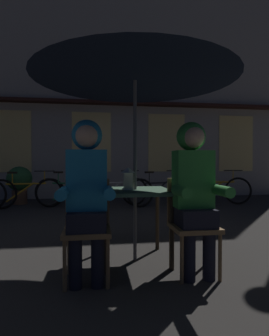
{
  "coord_description": "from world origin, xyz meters",
  "views": [
    {
      "loc": [
        -0.4,
        -2.81,
        1.02
      ],
      "look_at": [
        0.0,
        0.03,
        0.96
      ],
      "focal_mm": 29.21,
      "sensor_mm": 36.0,
      "label": 1
    }
  ],
  "objects_px": {
    "lantern": "(128,178)",
    "bicycle_third": "(71,192)",
    "bicycle_fifth": "(160,191)",
    "bicycle_furthest": "(217,190)",
    "cafe_table": "(135,199)",
    "chair_right": "(191,219)",
    "potted_plant": "(19,182)",
    "person_right_hooded": "(194,182)",
    "bicycle_fourth": "(114,192)",
    "patio_umbrella": "(135,62)",
    "chair_left": "(87,223)",
    "person_left_hooded": "(87,183)",
    "bicycle_second": "(26,193)"
  },
  "relations": [
    {
      "from": "lantern",
      "to": "bicycle_third",
      "type": "bearing_deg",
      "value": 104.29
    },
    {
      "from": "bicycle_fifth",
      "to": "bicycle_furthest",
      "type": "height_order",
      "value": "same"
    },
    {
      "from": "cafe_table",
      "to": "bicycle_furthest",
      "type": "relative_size",
      "value": 0.45
    },
    {
      "from": "cafe_table",
      "to": "bicycle_third",
      "type": "distance_m",
      "value": 3.68
    },
    {
      "from": "cafe_table",
      "to": "lantern",
      "type": "height_order",
      "value": "lantern"
    },
    {
      "from": "chair_right",
      "to": "potted_plant",
      "type": "height_order",
      "value": "potted_plant"
    },
    {
      "from": "chair_right",
      "to": "bicycle_fifth",
      "type": "distance_m",
      "value": 3.81
    },
    {
      "from": "person_right_hooded",
      "to": "potted_plant",
      "type": "relative_size",
      "value": 1.52
    },
    {
      "from": "bicycle_furthest",
      "to": "person_right_hooded",
      "type": "bearing_deg",
      "value": -117.49
    },
    {
      "from": "bicycle_fourth",
      "to": "person_right_hooded",
      "type": "bearing_deg",
      "value": -83.22
    },
    {
      "from": "chair_right",
      "to": "bicycle_furthest",
      "type": "height_order",
      "value": "chair_right"
    },
    {
      "from": "chair_right",
      "to": "bicycle_fourth",
      "type": "bearing_deg",
      "value": 96.88
    },
    {
      "from": "chair_right",
      "to": "bicycle_third",
      "type": "height_order",
      "value": "chair_right"
    },
    {
      "from": "patio_umbrella",
      "to": "lantern",
      "type": "height_order",
      "value": "patio_umbrella"
    },
    {
      "from": "chair_left",
      "to": "bicycle_furthest",
      "type": "bearing_deg",
      "value": 52.11
    },
    {
      "from": "chair_right",
      "to": "bicycle_furthest",
      "type": "relative_size",
      "value": 0.52
    },
    {
      "from": "person_left_hooded",
      "to": "person_right_hooded",
      "type": "relative_size",
      "value": 1.0
    },
    {
      "from": "person_left_hooded",
      "to": "person_right_hooded",
      "type": "xyz_separation_m",
      "value": [
        0.96,
        0.0,
        0.0
      ]
    },
    {
      "from": "cafe_table",
      "to": "chair_right",
      "type": "height_order",
      "value": "chair_right"
    },
    {
      "from": "potted_plant",
      "to": "person_right_hooded",
      "type": "bearing_deg",
      "value": -59.35
    },
    {
      "from": "chair_right",
      "to": "bicycle_fifth",
      "type": "height_order",
      "value": "chair_right"
    },
    {
      "from": "chair_right",
      "to": "potted_plant",
      "type": "xyz_separation_m",
      "value": [
        -2.74,
        4.56,
        0.05
      ]
    },
    {
      "from": "lantern",
      "to": "bicycle_fourth",
      "type": "height_order",
      "value": "lantern"
    },
    {
      "from": "lantern",
      "to": "bicycle_third",
      "type": "relative_size",
      "value": 0.14
    },
    {
      "from": "chair_left",
      "to": "bicycle_second",
      "type": "distance_m",
      "value": 4.16
    },
    {
      "from": "lantern",
      "to": "chair_left",
      "type": "relative_size",
      "value": 0.27
    },
    {
      "from": "chair_left",
      "to": "bicycle_fourth",
      "type": "height_order",
      "value": "chair_left"
    },
    {
      "from": "chair_right",
      "to": "bicycle_second",
      "type": "xyz_separation_m",
      "value": [
        -2.42,
        3.89,
        -0.14
      ]
    },
    {
      "from": "cafe_table",
      "to": "bicycle_fourth",
      "type": "bearing_deg",
      "value": 89.74
    },
    {
      "from": "potted_plant",
      "to": "chair_left",
      "type": "bearing_deg",
      "value": -68.72
    },
    {
      "from": "person_right_hooded",
      "to": "lantern",
      "type": "bearing_deg",
      "value": 143.13
    },
    {
      "from": "chair_left",
      "to": "person_left_hooded",
      "type": "xyz_separation_m",
      "value": [
        -0.0,
        -0.06,
        0.36
      ]
    },
    {
      "from": "lantern",
      "to": "bicycle_second",
      "type": "relative_size",
      "value": 0.14
    },
    {
      "from": "bicycle_fifth",
      "to": "potted_plant",
      "type": "height_order",
      "value": "potted_plant"
    },
    {
      "from": "patio_umbrella",
      "to": "bicycle_fourth",
      "type": "bearing_deg",
      "value": 89.74
    },
    {
      "from": "bicycle_fifth",
      "to": "bicycle_furthest",
      "type": "distance_m",
      "value": 1.42
    },
    {
      "from": "chair_left",
      "to": "chair_right",
      "type": "distance_m",
      "value": 0.96
    },
    {
      "from": "patio_umbrella",
      "to": "chair_left",
      "type": "distance_m",
      "value": 1.68
    },
    {
      "from": "chair_right",
      "to": "bicycle_third",
      "type": "distance_m",
      "value": 4.17
    },
    {
      "from": "lantern",
      "to": "bicycle_fourth",
      "type": "xyz_separation_m",
      "value": [
        0.09,
        3.49,
        -0.51
      ]
    },
    {
      "from": "patio_umbrella",
      "to": "person_right_hooded",
      "type": "xyz_separation_m",
      "value": [
        0.48,
        -0.43,
        -1.21
      ]
    },
    {
      "from": "person_left_hooded",
      "to": "bicycle_furthest",
      "type": "height_order",
      "value": "person_left_hooded"
    },
    {
      "from": "chair_right",
      "to": "bicycle_fourth",
      "type": "xyz_separation_m",
      "value": [
        -0.46,
        3.85,
        -0.14
      ]
    },
    {
      "from": "cafe_table",
      "to": "potted_plant",
      "type": "xyz_separation_m",
      "value": [
        -2.26,
        4.19,
        -0.09
      ]
    },
    {
      "from": "chair_left",
      "to": "chair_right",
      "type": "bearing_deg",
      "value": 0.0
    },
    {
      "from": "bicycle_second",
      "to": "person_left_hooded",
      "type": "bearing_deg",
      "value": -69.73
    },
    {
      "from": "lantern",
      "to": "cafe_table",
      "type": "bearing_deg",
      "value": 8.97
    },
    {
      "from": "chair_right",
      "to": "person_left_hooded",
      "type": "height_order",
      "value": "person_left_hooded"
    },
    {
      "from": "cafe_table",
      "to": "bicycle_fourth",
      "type": "relative_size",
      "value": 0.45
    },
    {
      "from": "chair_right",
      "to": "bicycle_fifth",
      "type": "bearing_deg",
      "value": 80.87
    }
  ]
}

